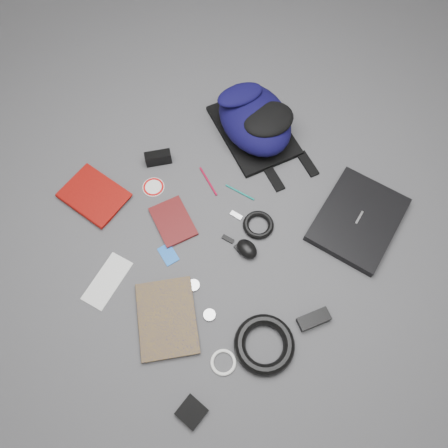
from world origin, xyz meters
TOP-DOWN VIEW (x-y plane):
  - ground at (0.00, 0.00)m, footprint 4.00×4.00m
  - backpack at (0.37, 0.28)m, footprint 0.37×0.47m
  - laptop at (0.43, -0.29)m, footprint 0.44×0.39m
  - textbook_red at (-0.43, 0.38)m, footprint 0.25×0.29m
  - comic_book at (-0.46, -0.12)m, footprint 0.31×0.34m
  - envelope at (-0.47, 0.08)m, footprint 0.22×0.17m
  - dvd_case at (-0.15, 0.13)m, footprint 0.16×0.20m
  - compact_camera at (-0.04, 0.40)m, footprint 0.11×0.08m
  - sticker_disc at (-0.13, 0.31)m, footprint 0.11×0.11m
  - pen_teal at (0.14, 0.08)m, footprint 0.06×0.12m
  - pen_red at (0.07, 0.20)m, footprint 0.03×0.15m
  - id_badge at (-0.24, 0.03)m, footprint 0.06×0.09m
  - usb_black at (-0.02, -0.05)m, footprint 0.03×0.05m
  - usb_silver at (0.06, 0.01)m, footprint 0.03×0.05m
  - key_fob at (-0.01, -0.11)m, footprint 0.02×0.04m
  - mouse at (0.01, -0.13)m, footprint 0.07×0.09m
  - headphone_left at (-0.25, -0.25)m, footprint 0.06×0.06m
  - headphone_right at (-0.23, -0.13)m, footprint 0.06×0.06m
  - cable_coil at (0.11, -0.08)m, footprint 0.13×0.13m
  - power_brick at (0.04, -0.48)m, footprint 0.12×0.08m
  - power_cord_coil at (-0.16, -0.44)m, footprint 0.26×0.26m
  - pouch at (-0.48, -0.47)m, footprint 0.10×0.10m
  - white_cable_coil at (-0.30, -0.41)m, footprint 0.10×0.10m

SIDE VIEW (x-z plane):
  - ground at x=0.00m, z-range 0.00..0.00m
  - sticker_disc at x=-0.13m, z-range 0.00..0.00m
  - envelope at x=-0.47m, z-range 0.00..0.00m
  - id_badge at x=-0.24m, z-range 0.00..0.00m
  - pen_teal at x=0.14m, z-range 0.00..0.01m
  - pen_red at x=0.07m, z-range 0.00..0.01m
  - usb_black at x=-0.02m, z-range 0.00..0.01m
  - usb_silver at x=0.06m, z-range 0.00..0.01m
  - headphone_left at x=-0.25m, z-range 0.00..0.01m
  - headphone_right at x=-0.23m, z-range 0.00..0.01m
  - white_cable_coil at x=-0.30m, z-range 0.00..0.01m
  - key_fob at x=-0.01m, z-range 0.00..0.01m
  - dvd_case at x=-0.15m, z-range 0.00..0.01m
  - pouch at x=-0.48m, z-range 0.00..0.02m
  - comic_book at x=-0.46m, z-range 0.00..0.02m
  - cable_coil at x=0.11m, z-range 0.00..0.02m
  - textbook_red at x=-0.43m, z-range 0.00..0.03m
  - power_brick at x=0.04m, z-range 0.00..0.03m
  - laptop at x=0.43m, z-range 0.00..0.04m
  - power_cord_coil at x=-0.16m, z-range 0.00..0.04m
  - mouse at x=0.01m, z-range 0.00..0.05m
  - compact_camera at x=-0.04m, z-range 0.00..0.06m
  - backpack at x=0.37m, z-range 0.00..0.18m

